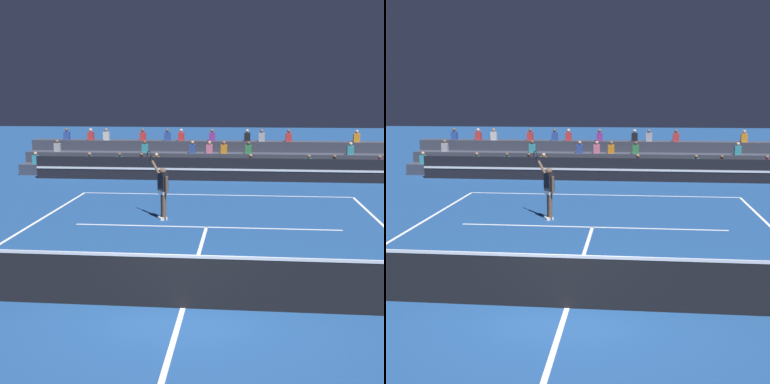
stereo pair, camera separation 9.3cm
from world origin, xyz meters
The scene contains 7 objects.
ground_plane centered at (0.00, 0.00, 0.00)m, with size 120.00×120.00×0.00m, color navy.
court_lines centered at (0.00, 0.00, 0.00)m, with size 11.10×23.90×0.01m.
tennis_net centered at (0.00, 0.00, 0.54)m, with size 12.00×0.10×1.10m.
sponsor_banner_wall centered at (0.00, 15.68, 0.55)m, with size 18.00×0.26×1.10m.
bleacher_stand centered at (-0.02, 18.22, 0.65)m, with size 20.67×2.85×2.28m.
tennis_player centered at (-1.51, 7.40, 0.98)m, with size 0.90×1.12×2.24m.
tennis_ball centered at (1.19, 1.25, 0.03)m, with size 0.07×0.07×0.07m, color #C6DB33.
Camera 1 is at (1.10, -9.59, 4.00)m, focal length 50.00 mm.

